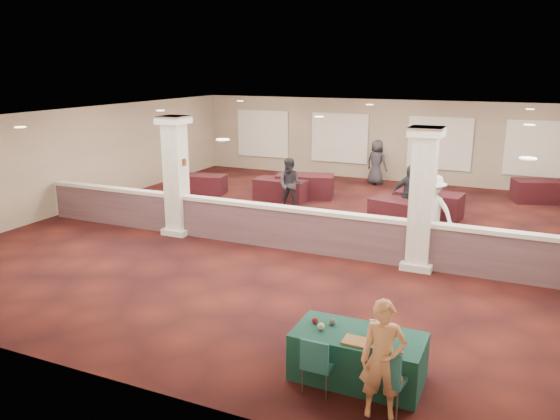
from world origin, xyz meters
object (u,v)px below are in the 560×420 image
at_px(woman, 383,360).
at_px(far_table_back_center, 305,186).
at_px(near_table, 358,357).
at_px(attendee_a, 290,184).
at_px(far_table_front_right, 429,205).
at_px(far_table_front_center, 404,213).
at_px(far_table_front_left, 203,184).
at_px(attendee_d, 376,162).
at_px(conf_chair_side, 317,361).
at_px(attendee_c, 409,194).
at_px(attendee_b, 431,212).
at_px(conf_chair_main, 387,373).
at_px(far_table_back_left, 281,190).
at_px(far_table_back_right, 542,191).

bearing_deg(woman, far_table_back_center, 100.05).
distance_m(near_table, attendee_a, 9.77).
distance_m(far_table_front_right, attendee_a, 4.30).
distance_m(far_table_front_center, attendee_a, 3.72).
xyz_separation_m(near_table, attendee_a, (-4.71, 8.55, 0.47)).
bearing_deg(far_table_front_left, attendee_d, 36.79).
bearing_deg(conf_chair_side, woman, -6.47).
xyz_separation_m(near_table, attendee_c, (-1.00, 8.63, 0.49)).
distance_m(far_table_front_center, attendee_b, 2.06).
relative_size(conf_chair_main, conf_chair_side, 1.12).
distance_m(attendee_a, attendee_b, 5.10).
bearing_deg(conf_chair_main, far_table_front_right, 104.86).
bearing_deg(far_table_front_right, far_table_back_left, 177.71).
height_order(far_table_front_center, attendee_b, attendee_b).
distance_m(far_table_front_right, attendee_b, 3.09).
bearing_deg(attendee_a, far_table_front_center, -13.52).
distance_m(conf_chair_main, conf_chair_side, 0.98).
height_order(conf_chair_side, far_table_front_center, conf_chair_side).
distance_m(conf_chair_side, attendee_a, 10.09).
relative_size(far_table_front_right, far_table_back_right, 1.03).
bearing_deg(attendee_b, far_table_back_left, 169.29).
distance_m(conf_chair_side, attendee_d, 14.36).
height_order(conf_chair_side, attendee_c, attendee_c).
bearing_deg(attendee_a, attendee_c, -6.99).
bearing_deg(far_table_back_right, conf_chair_main, -98.63).
distance_m(far_table_front_left, far_table_front_center, 7.63).
height_order(attendee_a, attendee_d, attendee_d).
height_order(far_table_front_right, attendee_a, attendee_a).
height_order(conf_chair_side, far_table_front_left, conf_chair_side).
distance_m(far_table_back_center, attendee_d, 3.57).
height_order(near_table, conf_chair_side, conf_chair_side).
bearing_deg(conf_chair_side, far_table_front_right, 91.43).
distance_m(near_table, attendee_c, 8.70).
height_order(conf_chair_main, far_table_back_center, conf_chair_main).
height_order(conf_chair_main, far_table_back_right, conf_chair_main).
bearing_deg(far_table_front_left, woman, -48.34).
height_order(far_table_front_center, attendee_d, attendee_d).
distance_m(far_table_front_left, attendee_b, 9.05).
bearing_deg(attendee_a, far_table_back_center, 88.98).
height_order(far_table_front_right, far_table_back_right, far_table_front_right).
height_order(near_table, attendee_a, attendee_a).
height_order(far_table_back_left, far_table_back_center, far_table_back_center).
bearing_deg(woman, attendee_d, 88.57).
height_order(far_table_back_left, far_table_back_right, far_table_back_right).
distance_m(conf_chair_main, far_table_back_center, 12.31).
height_order(conf_chair_side, far_table_back_left, conf_chair_side).
height_order(far_table_front_left, far_table_back_right, far_table_back_right).
bearing_deg(conf_chair_side, far_table_back_center, 113.16).
distance_m(conf_chair_main, attendee_d, 14.59).
relative_size(conf_chair_main, attendee_b, 0.50).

